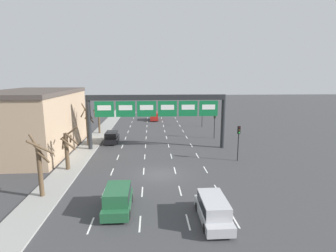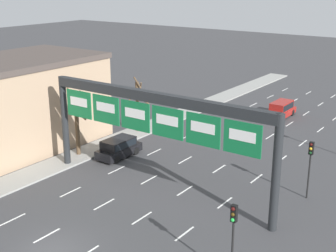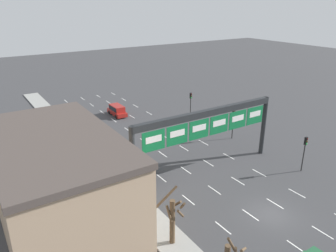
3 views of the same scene
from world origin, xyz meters
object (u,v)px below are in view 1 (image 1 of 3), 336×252
Objects in this scene: tree_bare_closest at (88,125)px; tree_bare_furthest at (99,117)px; suv_green at (118,198)px; traffic_light_near_gantry at (215,120)px; suv_black at (112,137)px; traffic_light_mid_block at (202,111)px; suv_red at (154,116)px; tree_bare_second at (67,147)px; tree_bare_third at (40,166)px; suv_silver at (213,208)px; traffic_light_far_end at (239,136)px; sign_gantry at (157,107)px.

tree_bare_closest is 8.05m from tree_bare_furthest.
traffic_light_near_gantry is (12.60, 22.11, 1.99)m from suv_green.
suv_black is 19.72m from traffic_light_mid_block.
suv_red is at bearing 65.86° from tree_bare_closest.
tree_bare_furthest is (-0.10, 17.77, 0.45)m from tree_bare_second.
suv_silver is at bearing -18.28° from tree_bare_third.
tree_bare_closest is at bearing 90.91° from tree_bare_second.
tree_bare_third is (-19.11, -8.36, -0.20)m from traffic_light_far_end.
traffic_light_near_gantry is 0.78× the size of tree_bare_third.
traffic_light_far_end is at bearing -72.04° from suv_red.
tree_bare_closest is at bearing 122.64° from suv_silver.
suv_red is 23.58m from tree_bare_closest.
suv_silver is 34.29m from traffic_light_mid_block.
tree_bare_furthest is at bearing 114.61° from suv_silver.
suv_black is at bearing -144.30° from traffic_light_mid_block.
suv_green is at bearing -76.62° from tree_bare_furthest.
traffic_light_near_gantry is 0.69× the size of tree_bare_closest.
tree_bare_closest is (-13.12, 20.48, 2.17)m from suv_silver.
tree_bare_second reaches higher than suv_red.
sign_gantry is at bearing -46.10° from tree_bare_furthest.
traffic_light_near_gantry is at bearing -13.51° from tree_bare_furthest.
tree_bare_third is at bearing -90.13° from tree_bare_closest.
traffic_light_near_gantry is 11.27m from traffic_light_far_end.
suv_red is 12.58m from traffic_light_mid_block.
tree_bare_third reaches higher than traffic_light_far_end.
traffic_light_mid_block is 21.03m from traffic_light_far_end.
tree_bare_closest is at bearing 89.87° from tree_bare_third.
suv_green is 19.79m from tree_bare_closest.
traffic_light_far_end reaches higher than suv_red.
sign_gantry is at bearing 38.80° from tree_bare_second.
traffic_light_mid_block is at bearing 57.18° from tree_bare_third.
suv_black is 11.99m from tree_bare_second.
tree_bare_third is at bearing 161.72° from suv_silver.
sign_gantry is at bearing 55.31° from tree_bare_third.
tree_bare_third reaches higher than traffic_light_mid_block.
tree_bare_furthest reaches higher than tree_bare_second.
tree_bare_furthest is at bearing 166.49° from traffic_light_near_gantry.
suv_green is 7.12m from tree_bare_third.
traffic_light_near_gantry reaches higher than suv_silver.
tree_bare_closest is at bearing -144.98° from traffic_light_mid_block.
tree_bare_closest is at bearing 157.83° from traffic_light_far_end.
traffic_light_mid_block is (-0.08, 9.75, 0.17)m from traffic_light_near_gantry.
traffic_light_mid_block reaches higher than traffic_light_far_end.
traffic_light_mid_block is 34.97m from tree_bare_third.
sign_gantry is at bearing 100.38° from suv_silver.
suv_green is (-3.34, -16.59, -4.80)m from sign_gantry.
suv_black is (-6.73, 3.84, -4.88)m from sign_gantry.
sign_gantry is 17.59m from suv_green.
tree_bare_furthest reaches higher than tree_bare_third.
suv_green reaches higher than suv_black.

